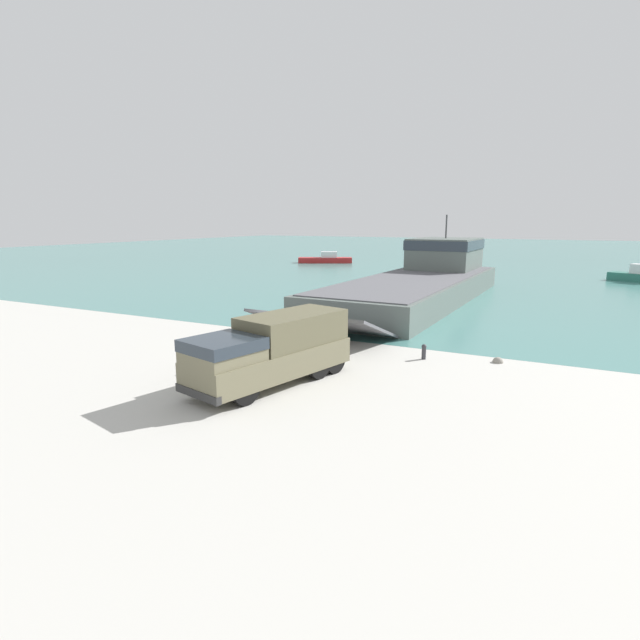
# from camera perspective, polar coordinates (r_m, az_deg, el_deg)

# --- Properties ---
(ground_plane) EXTENTS (240.00, 240.00, 0.00)m
(ground_plane) POSITION_cam_1_polar(r_m,az_deg,el_deg) (27.52, -6.26, -3.48)
(ground_plane) COLOR #B7B5AD
(water_surface) EXTENTS (240.00, 180.00, 0.01)m
(water_surface) POSITION_cam_1_polar(r_m,az_deg,el_deg) (117.56, 19.85, 7.23)
(water_surface) COLOR #477F7A
(water_surface) RESTS_ON ground_plane
(landing_craft) EXTENTS (9.58, 34.44, 7.58)m
(landing_craft) POSITION_cam_1_polar(r_m,az_deg,el_deg) (47.28, 11.76, 4.78)
(landing_craft) COLOR #56605B
(landing_craft) RESTS_ON ground_plane
(military_truck) EXTENTS (4.38, 8.27, 2.94)m
(military_truck) POSITION_cam_1_polar(r_m,az_deg,el_deg) (21.61, -5.56, -3.30)
(military_truck) COLOR #6B664C
(military_truck) RESTS_ON ground_plane
(soldier_on_ramp) EXTENTS (0.50, 0.43, 1.75)m
(soldier_on_ramp) POSITION_cam_1_polar(r_m,az_deg,el_deg) (24.14, -10.59, -3.24)
(soldier_on_ramp) COLOR #566042
(soldier_on_ramp) RESTS_ON ground_plane
(moored_boat_b) EXTENTS (9.06, 6.15, 1.86)m
(moored_boat_b) POSITION_cam_1_polar(r_m,az_deg,el_deg) (84.54, 0.67, 6.97)
(moored_boat_b) COLOR #B22323
(moored_boat_b) RESTS_ON ground_plane
(mooring_bollard) EXTENTS (0.25, 0.25, 0.79)m
(mooring_bollard) POSITION_cam_1_polar(r_m,az_deg,el_deg) (26.13, 11.79, -3.49)
(mooring_bollard) COLOR #333338
(mooring_bollard) RESTS_ON ground_plane
(shoreline_rock_a) EXTENTS (1.02, 1.02, 1.02)m
(shoreline_rock_a) POSITION_cam_1_polar(r_m,az_deg,el_deg) (32.13, -5.82, -1.33)
(shoreline_rock_a) COLOR gray
(shoreline_rock_a) RESTS_ON ground_plane
(shoreline_rock_b) EXTENTS (0.54, 0.54, 0.54)m
(shoreline_rock_b) POSITION_cam_1_polar(r_m,az_deg,el_deg) (26.65, 19.66, -4.59)
(shoreline_rock_b) COLOR gray
(shoreline_rock_b) RESTS_ON ground_plane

